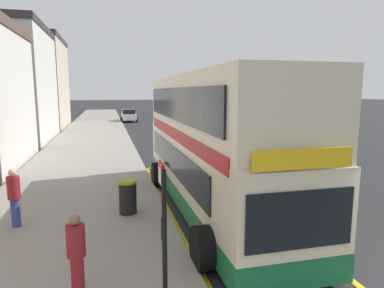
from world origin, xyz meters
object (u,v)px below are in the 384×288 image
(parked_car_grey_far, at_px, (267,136))
(pedestrian_waiting_near_sign, at_px, (14,196))
(parked_car_teal_behind, at_px, (174,110))
(parked_car_silver_across, at_px, (223,125))
(double_decker_bus, at_px, (211,147))
(parked_car_white_kerbside, at_px, (129,116))
(bus_stop_sign, at_px, (164,221))
(pedestrian_further_back, at_px, (76,252))
(litter_bin, at_px, (128,197))

(parked_car_grey_far, relative_size, pedestrian_waiting_near_sign, 2.54)
(parked_car_grey_far, xyz_separation_m, parked_car_teal_behind, (0.11, 34.48, 0.00))
(parked_car_silver_across, bearing_deg, pedestrian_waiting_near_sign, -122.66)
(double_decker_bus, distance_m, parked_car_white_kerbside, 34.43)
(parked_car_teal_behind, relative_size, pedestrian_waiting_near_sign, 2.54)
(parked_car_teal_behind, bearing_deg, parked_car_silver_across, -92.70)
(parked_car_grey_far, xyz_separation_m, pedestrian_waiting_near_sign, (-13.31, -11.42, 0.24))
(bus_stop_sign, bearing_deg, pedestrian_further_back, 160.61)
(parked_car_silver_across, xyz_separation_m, parked_car_white_kerbside, (-7.79, 14.92, 0.00))
(parked_car_teal_behind, xyz_separation_m, parked_car_silver_across, (-0.33, -25.80, 0.00))
(parked_car_teal_behind, height_order, pedestrian_waiting_near_sign, pedestrian_waiting_near_sign)
(pedestrian_waiting_near_sign, height_order, pedestrian_further_back, pedestrian_waiting_near_sign)
(parked_car_white_kerbside, distance_m, litter_bin, 34.78)
(litter_bin, bearing_deg, parked_car_silver_across, 63.25)
(parked_car_white_kerbside, bearing_deg, bus_stop_sign, -90.41)
(bus_stop_sign, relative_size, pedestrian_waiting_near_sign, 1.52)
(parked_car_grey_far, distance_m, pedestrian_further_back, 18.99)
(parked_car_white_kerbside, relative_size, pedestrian_further_back, 2.70)
(double_decker_bus, relative_size, bus_stop_sign, 4.34)
(litter_bin, bearing_deg, parked_car_white_kerbside, 86.39)
(double_decker_bus, xyz_separation_m, litter_bin, (-2.78, -0.31, -1.40))
(pedestrian_waiting_near_sign, bearing_deg, litter_bin, 5.56)
(pedestrian_waiting_near_sign, bearing_deg, parked_car_grey_far, 40.62)
(parked_car_grey_far, xyz_separation_m, parked_car_silver_across, (-0.22, 8.69, 0.00))
(bus_stop_sign, height_order, parked_car_silver_across, bus_stop_sign)
(bus_stop_sign, bearing_deg, parked_car_teal_behind, 78.81)
(bus_stop_sign, relative_size, parked_car_teal_behind, 0.60)
(double_decker_bus, xyz_separation_m, pedestrian_further_back, (-3.94, -4.42, -1.09))
(double_decker_bus, distance_m, parked_car_teal_behind, 45.92)
(bus_stop_sign, distance_m, pedestrian_waiting_near_sign, 5.59)
(parked_car_grey_far, height_order, pedestrian_further_back, pedestrian_further_back)
(parked_car_teal_behind, relative_size, parked_car_silver_across, 1.00)
(double_decker_bus, bearing_deg, bus_stop_sign, -115.90)
(pedestrian_waiting_near_sign, bearing_deg, parked_car_silver_across, 56.93)
(pedestrian_further_back, bearing_deg, parked_car_white_kerbside, 85.06)
(bus_stop_sign, xyz_separation_m, parked_car_silver_across, (9.61, 24.44, -0.84))
(parked_car_white_kerbside, relative_size, litter_bin, 4.04)
(double_decker_bus, height_order, bus_stop_sign, double_decker_bus)
(parked_car_teal_behind, distance_m, parked_car_silver_across, 25.80)
(double_decker_bus, distance_m, pedestrian_further_back, 6.02)
(double_decker_bus, bearing_deg, parked_car_silver_across, 69.72)
(parked_car_white_kerbside, bearing_deg, pedestrian_further_back, -92.70)
(double_decker_bus, xyz_separation_m, parked_car_teal_behind, (7.53, 45.28, -1.26))
(parked_car_grey_far, height_order, parked_car_white_kerbside, same)
(parked_car_white_kerbside, height_order, pedestrian_waiting_near_sign, pedestrian_waiting_near_sign)
(parked_car_white_kerbside, bearing_deg, double_decker_bus, -86.78)
(double_decker_bus, distance_m, parked_car_grey_far, 13.16)
(double_decker_bus, height_order, pedestrian_further_back, double_decker_bus)
(parked_car_grey_far, bearing_deg, pedestrian_waiting_near_sign, 40.40)
(parked_car_teal_behind, height_order, parked_car_silver_across, same)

